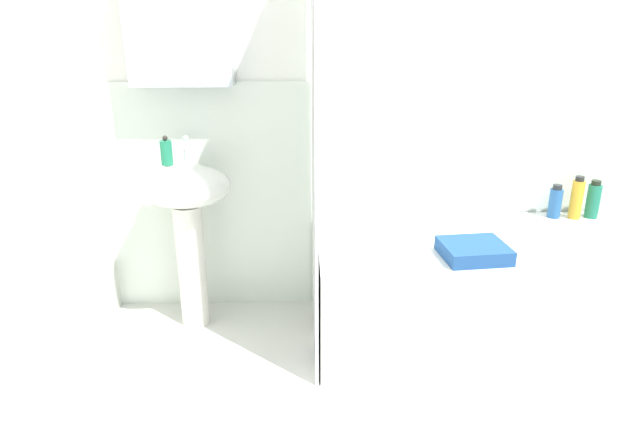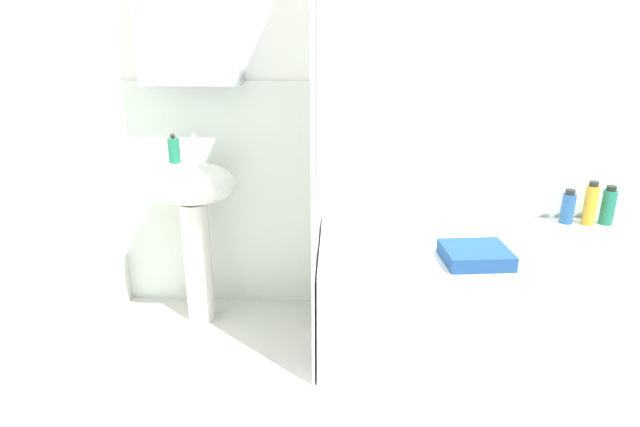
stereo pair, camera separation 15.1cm
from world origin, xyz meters
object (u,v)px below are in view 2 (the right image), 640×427
at_px(soap_dispenser, 174,150).
at_px(towel_folded, 476,255).
at_px(sink, 194,208).
at_px(bathtub, 481,295).
at_px(conditioner_bottle, 568,207).
at_px(body_wash_bottle, 608,206).
at_px(lotion_bottle, 590,204).

height_order(soap_dispenser, towel_folded, soap_dispenser).
distance_m(sink, towel_folded, 1.35).
bearing_deg(soap_dispenser, bathtub, -7.81).
bearing_deg(towel_folded, soap_dispenser, 163.79).
distance_m(conditioner_bottle, towel_folded, 0.75).
bearing_deg(conditioner_bottle, sink, -176.45).
bearing_deg(sink, towel_folded, -16.30).
bearing_deg(soap_dispenser, towel_folded, -16.21).
height_order(sink, conditioner_bottle, sink).
distance_m(sink, bathtub, 1.44).
bearing_deg(sink, conditioner_bottle, 3.55).
xyz_separation_m(body_wash_bottle, towel_folded, (-0.76, -0.49, -0.06)).
bearing_deg(conditioner_bottle, towel_folded, -138.90).
xyz_separation_m(sink, lotion_bottle, (1.96, 0.10, 0.01)).
distance_m(soap_dispenser, towel_folded, 1.47).
height_order(soap_dispenser, bathtub, soap_dispenser).
distance_m(bathtub, body_wash_bottle, 0.80).
distance_m(bathtub, towel_folded, 0.36).
distance_m(lotion_bottle, conditioner_bottle, 0.10).
distance_m(sink, lotion_bottle, 1.96).
distance_m(bathtub, conditioner_bottle, 0.65).
height_order(soap_dispenser, body_wash_bottle, soap_dispenser).
bearing_deg(body_wash_bottle, lotion_bottle, -173.94).
relative_size(body_wash_bottle, lotion_bottle, 0.89).
xyz_separation_m(sink, conditioner_bottle, (1.86, 0.12, -0.02)).
xyz_separation_m(soap_dispenser, towel_folded, (1.37, -0.40, -0.35)).
bearing_deg(conditioner_bottle, soap_dispenser, -177.19).
bearing_deg(conditioner_bottle, bathtub, -147.67).
height_order(sink, bathtub, sink).
xyz_separation_m(bathtub, conditioner_bottle, (0.47, 0.30, 0.34)).
height_order(conditioner_bottle, towel_folded, conditioner_bottle).
bearing_deg(conditioner_bottle, lotion_bottle, -10.03).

